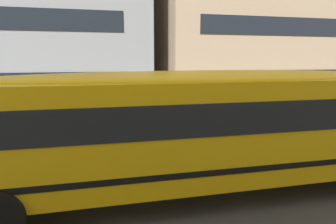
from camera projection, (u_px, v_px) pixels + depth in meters
name	position (u px, v px, depth m)	size (l,w,h in m)	color
ground_plane	(234.00, 163.00, 9.54)	(400.00, 400.00, 0.00)	#424244
sidewalk_far	(172.00, 119.00, 16.57)	(120.00, 3.00, 0.01)	gray
lane_centreline	(234.00, 163.00, 9.54)	(110.00, 0.16, 0.01)	silver
school_bus	(195.00, 122.00, 7.17)	(13.02, 3.12, 2.91)	yellow
apartment_block_far_centre	(261.00, 16.00, 25.44)	(18.25, 13.05, 13.30)	tan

